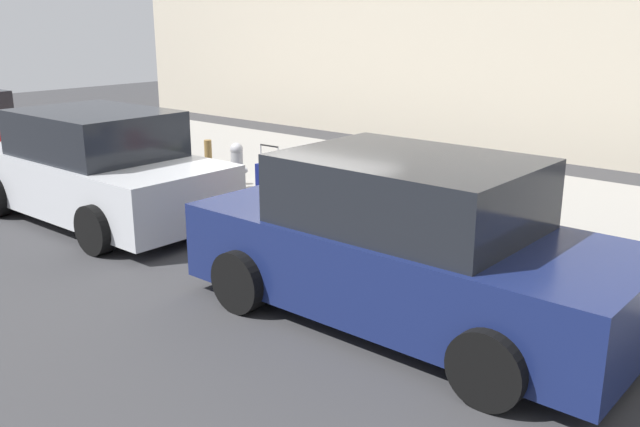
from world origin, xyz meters
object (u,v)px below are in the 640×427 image
(suitcase_navy_7, at_px, (270,181))
(bollard_post, at_px, (209,163))
(suitcase_red_2, at_px, (419,206))
(suitcase_silver_1, at_px, (455,216))
(suitcase_black_5, at_px, (326,187))
(parked_car_navy_0, at_px, (407,245))
(suitcase_olive_4, at_px, (354,199))
(fire_hydrant, at_px, (237,165))
(suitcase_navy_0, at_px, (497,219))
(suitcase_maroon_3, at_px, (386,205))
(parked_car_silver_1, at_px, (98,169))
(suitcase_teal_6, at_px, (295,188))

(suitcase_navy_7, distance_m, bollard_post, 1.31)
(suitcase_red_2, xyz_separation_m, suitcase_navy_7, (2.76, -0.04, -0.09))
(suitcase_silver_1, bearing_deg, suitcase_black_5, 0.08)
(suitcase_navy_7, bearing_deg, parked_car_navy_0, 151.78)
(suitcase_silver_1, xyz_separation_m, bollard_post, (4.55, 0.14, 0.07))
(suitcase_black_5, bearing_deg, suitcase_silver_1, -179.92)
(suitcase_olive_4, xyz_separation_m, parked_car_navy_0, (-2.25, 2.08, 0.35))
(suitcase_olive_4, height_order, fire_hydrant, fire_hydrant)
(suitcase_olive_4, bearing_deg, suitcase_silver_1, -178.62)
(suitcase_black_5, xyz_separation_m, parked_car_navy_0, (-2.81, 2.12, 0.26))
(suitcase_red_2, distance_m, suitcase_black_5, 1.63)
(suitcase_navy_0, xyz_separation_m, suitcase_silver_1, (0.54, 0.08, -0.04))
(bollard_post, relative_size, parked_car_navy_0, 0.18)
(suitcase_black_5, relative_size, parked_car_navy_0, 0.18)
(suitcase_red_2, distance_m, suitcase_maroon_3, 0.53)
(suitcase_red_2, height_order, suitcase_maroon_3, suitcase_red_2)
(suitcase_red_2, relative_size, bollard_post, 1.32)
(bollard_post, bearing_deg, fire_hydrant, -164.10)
(parked_car_navy_0, bearing_deg, suitcase_olive_4, -42.76)
(parked_car_silver_1, bearing_deg, suitcase_olive_4, -145.94)
(suitcase_silver_1, bearing_deg, parked_car_silver_1, 24.49)
(suitcase_teal_6, distance_m, parked_car_navy_0, 3.98)
(suitcase_navy_0, height_order, suitcase_red_2, suitcase_red_2)
(suitcase_black_5, bearing_deg, suitcase_navy_0, -178.24)
(bollard_post, bearing_deg, suitcase_navy_7, -174.36)
(suitcase_teal_6, bearing_deg, parked_car_silver_1, 46.67)
(parked_car_silver_1, bearing_deg, suitcase_navy_0, -157.04)
(suitcase_maroon_3, xyz_separation_m, suitcase_teal_6, (1.68, -0.01, -0.04))
(suitcase_maroon_3, bearing_deg, suitcase_navy_0, -175.04)
(suitcase_teal_6, xyz_separation_m, parked_car_navy_0, (-3.37, 2.08, 0.37))
(bollard_post, xyz_separation_m, parked_car_navy_0, (-5.23, 1.98, 0.23))
(suitcase_maroon_3, relative_size, bollard_post, 1.06)
(suitcase_black_5, relative_size, fire_hydrant, 1.00)
(suitcase_silver_1, relative_size, suitcase_olive_4, 1.28)
(suitcase_olive_4, bearing_deg, parked_car_silver_1, 34.06)
(suitcase_olive_4, relative_size, bollard_post, 0.97)
(suitcase_navy_7, height_order, bollard_post, suitcase_navy_7)
(suitcase_navy_0, xyz_separation_m, suitcase_olive_4, (2.11, 0.12, -0.09))
(fire_hydrant, height_order, parked_car_navy_0, parked_car_navy_0)
(suitcase_teal_6, height_order, fire_hydrant, fire_hydrant)
(suitcase_maroon_3, height_order, suitcase_olive_4, suitcase_maroon_3)
(suitcase_black_5, bearing_deg, suitcase_teal_6, 3.90)
(suitcase_olive_4, relative_size, fire_hydrant, 0.97)
(suitcase_olive_4, xyz_separation_m, parked_car_silver_1, (3.08, 2.08, 0.34))
(suitcase_red_2, xyz_separation_m, suitcase_black_5, (1.63, -0.05, -0.00))
(bollard_post, bearing_deg, suitcase_red_2, -178.79)
(suitcase_maroon_3, relative_size, fire_hydrant, 1.07)
(suitcase_red_2, bearing_deg, bollard_post, 1.21)
(suitcase_navy_0, height_order, fire_hydrant, suitcase_navy_0)
(parked_car_navy_0, height_order, parked_car_silver_1, parked_car_navy_0)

